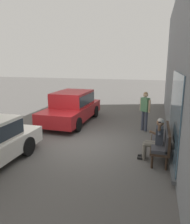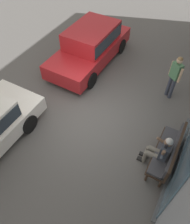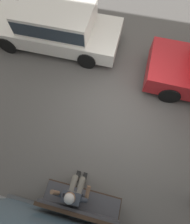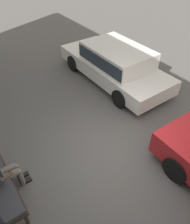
% 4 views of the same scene
% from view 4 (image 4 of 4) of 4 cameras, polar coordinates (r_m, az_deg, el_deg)
% --- Properties ---
extents(ground_plane, '(60.00, 60.00, 0.00)m').
position_cam_4_polar(ground_plane, '(5.88, 5.97, -10.77)').
color(ground_plane, '#565451').
extents(person_on_phone, '(0.73, 0.74, 1.35)m').
position_cam_4_polar(person_on_phone, '(5.09, -23.59, -13.68)').
color(person_on_phone, '#6B665B').
rests_on(person_on_phone, ground_plane).
extents(parked_car_mid, '(4.69, 1.96, 1.37)m').
position_cam_4_polar(parked_car_mid, '(8.22, 5.24, 12.82)').
color(parked_car_mid, white).
rests_on(parked_car_mid, ground_plane).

